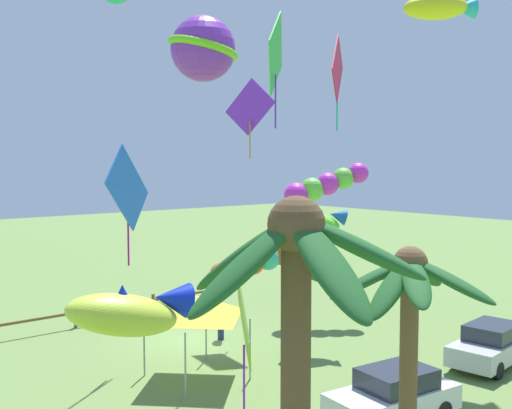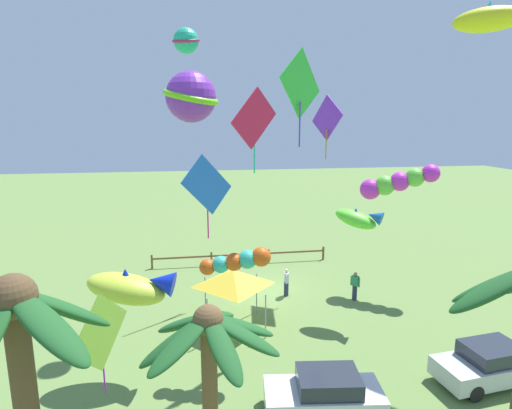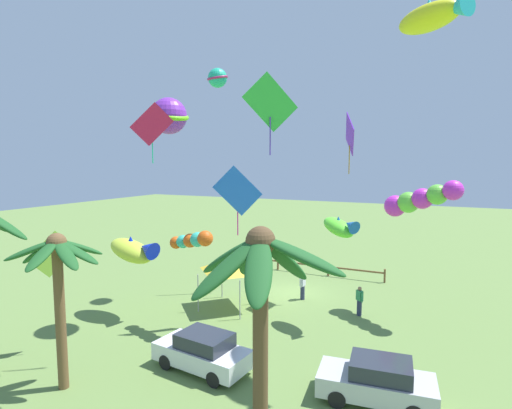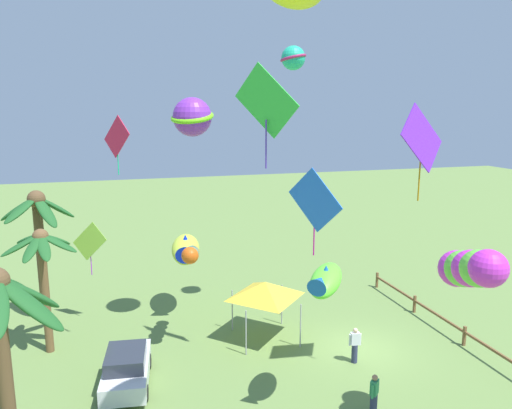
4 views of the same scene
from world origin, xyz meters
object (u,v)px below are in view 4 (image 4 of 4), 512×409
kite_tube_1 (469,268)px  kite_diamond_11 (266,102)px  spectator_0 (355,345)px  palm_tree_1 (42,258)px  kite_ball_6 (293,58)px  kite_fish_8 (325,280)px  kite_fish_2 (186,249)px  parked_car_0 (127,368)px  festival_tent (265,290)px  spectator_1 (374,395)px  palm_tree_2 (39,226)px  kite_diamond_4 (315,201)px  kite_ball_9 (192,117)px  kite_tube_5 (191,254)px  palm_tree_0 (0,318)px  kite_diamond_0 (90,242)px  kite_diamond_3 (422,140)px  kite_diamond_10 (117,138)px

kite_tube_1 → kite_diamond_11: bearing=31.4°
spectator_0 → kite_diamond_11: size_ratio=0.40×
palm_tree_1 → spectator_0: (-4.78, -12.86, -3.60)m
kite_ball_6 → kite_fish_8: bearing=167.9°
kite_fish_2 → parked_car_0: bearing=152.7°
parked_car_0 → kite_tube_1: kite_tube_1 is taller
festival_tent → kite_tube_1: kite_tube_1 is taller
palm_tree_1 → parked_car_0: (-3.87, -3.31, -3.66)m
spectator_1 → kite_tube_1: kite_tube_1 is taller
parked_car_0 → spectator_0: bearing=-95.5°
palm_tree_2 → kite_diamond_11: (-7.95, -9.49, 6.03)m
spectator_0 → kite_diamond_11: kite_diamond_11 is taller
palm_tree_2 → kite_ball_6: kite_ball_6 is taller
kite_diamond_4 → kite_ball_9: 7.19m
parked_car_0 → kite_ball_9: (4.08, -3.50, 9.74)m
spectator_1 → kite_tube_5: 9.57m
palm_tree_0 → palm_tree_1: palm_tree_0 is taller
kite_diamond_0 → kite_diamond_3: size_ratio=0.78×
palm_tree_1 → kite_tube_5: 6.51m
kite_ball_9 → kite_diamond_11: size_ratio=0.68×
kite_ball_9 → kite_diamond_10: size_ratio=1.12×
palm_tree_2 → kite_ball_6: 15.13m
kite_ball_6 → spectator_0: bearing=-167.8°
kite_diamond_10 → kite_diamond_0: bearing=20.0°
spectator_1 → palm_tree_2: bearing=45.7°
kite_tube_1 → kite_ball_9: (11.25, 6.22, 4.22)m
kite_diamond_3 → kite_tube_1: bearing=167.8°
palm_tree_2 → kite_fish_2: 7.44m
kite_fish_2 → festival_tent: bearing=-142.9°
palm_tree_2 → spectator_0: palm_tree_2 is taller
kite_diamond_4 → palm_tree_0: bearing=120.3°
palm_tree_1 → kite_fish_2: size_ratio=1.60×
palm_tree_0 → parked_car_0: bearing=-39.8°
kite_diamond_11 → palm_tree_0: bearing=111.8°
palm_tree_2 → kite_fish_2: size_ratio=1.92×
parked_car_0 → kite_tube_1: bearing=-126.4°
spectator_1 → kite_diamond_0: size_ratio=0.58×
parked_car_0 → kite_diamond_0: kite_diamond_0 is taller
kite_fish_8 → kite_fish_2: bearing=18.2°
kite_diamond_0 → kite_tube_1: 17.81m
spectator_1 → kite_ball_6: size_ratio=0.98×
spectator_1 → kite_ball_9: kite_ball_9 is taller
palm_tree_0 → festival_tent: bearing=-57.0°
palm_tree_0 → kite_diamond_4: size_ratio=1.48×
palm_tree_0 → palm_tree_2: bearing=2.4°
kite_diamond_4 → kite_diamond_10: bearing=96.4°
spectator_0 → palm_tree_0: bearing=103.7°
kite_diamond_3 → kite_diamond_4: kite_diamond_3 is taller
kite_diamond_0 → spectator_1: bearing=-138.3°
spectator_0 → kite_diamond_3: (-2.39, -1.01, 8.95)m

